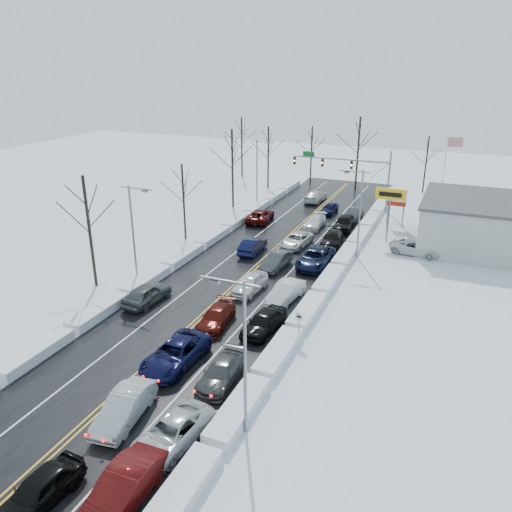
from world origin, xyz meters
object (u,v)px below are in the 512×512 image
at_px(oncoming_car_0, 253,253).
at_px(traffic_signal_mast, 351,168).
at_px(tires_plus_sign, 390,198).
at_px(flagpole, 445,169).
at_px(queued_car_0, 42,503).

bearing_deg(oncoming_car_0, traffic_signal_mast, -105.76).
distance_m(traffic_signal_mast, tires_plus_sign, 13.92).
bearing_deg(flagpole, tires_plus_sign, -108.44).
relative_size(traffic_signal_mast, queued_car_0, 2.96).
height_order(traffic_signal_mast, queued_car_0, traffic_signal_mast).
xyz_separation_m(traffic_signal_mast, oncoming_car_0, (-5.28, -20.95, -5.48)).
bearing_deg(traffic_signal_mast, flagpole, 9.73).
xyz_separation_m(tires_plus_sign, oncoming_car_0, (-12.33, -8.96, -4.99)).
bearing_deg(queued_car_0, tires_plus_sign, 82.55).
bearing_deg(traffic_signal_mast, oncoming_car_0, -104.15).
height_order(tires_plus_sign, queued_car_0, tires_plus_sign).
xyz_separation_m(traffic_signal_mast, queued_car_0, (-1.60, -53.98, -5.48)).
bearing_deg(queued_car_0, traffic_signal_mast, 92.50).
height_order(tires_plus_sign, flagpole, flagpole).
relative_size(traffic_signal_mast, flagpole, 1.33).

